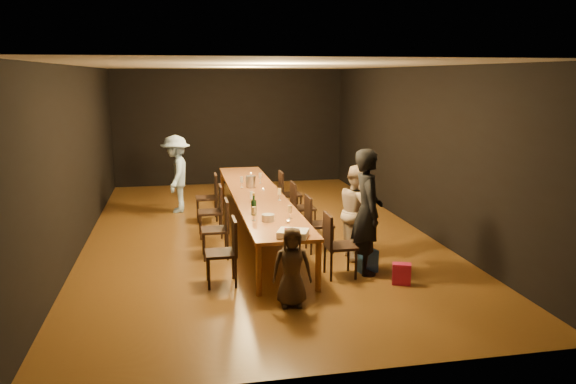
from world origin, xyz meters
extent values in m
plane|color=#3F240F|center=(0.00, 0.00, 0.00)|extent=(10.00, 10.00, 0.00)
cube|color=black|center=(0.00, 5.00, 1.50)|extent=(6.00, 0.04, 3.00)
cube|color=black|center=(0.00, -5.00, 1.50)|extent=(6.00, 0.04, 3.00)
cube|color=black|center=(-3.00, 0.00, 1.50)|extent=(0.04, 10.00, 3.00)
cube|color=black|center=(3.00, 0.00, 1.50)|extent=(0.04, 10.00, 3.00)
cube|color=silver|center=(0.00, 0.00, 3.00)|extent=(6.00, 10.00, 0.04)
cube|color=brown|center=(0.00, 0.00, 0.72)|extent=(0.90, 6.00, 0.05)
cylinder|color=brown|center=(-0.40, -2.90, 0.35)|extent=(0.08, 0.08, 0.70)
cylinder|color=brown|center=(0.40, -2.90, 0.35)|extent=(0.08, 0.08, 0.70)
cylinder|color=brown|center=(-0.40, 2.90, 0.35)|extent=(0.08, 0.08, 0.70)
cylinder|color=brown|center=(0.40, 2.90, 0.35)|extent=(0.08, 0.08, 0.70)
imported|color=black|center=(1.28, -2.30, 0.91)|extent=(0.51, 0.71, 1.83)
imported|color=tan|center=(1.36, -1.61, 0.74)|extent=(0.62, 0.77, 1.48)
imported|color=#99BFED|center=(-1.43, 2.03, 0.81)|extent=(0.71, 1.11, 1.62)
imported|color=#3A2C20|center=(-0.04, -3.29, 0.51)|extent=(0.53, 0.38, 1.01)
cube|color=#BF1C52|center=(1.59, -2.88, 0.15)|extent=(0.29, 0.22, 0.30)
cube|color=#295CB3|center=(1.30, -2.31, 0.17)|extent=(0.30, 0.24, 0.33)
cube|color=white|center=(0.08, -2.80, 0.79)|extent=(0.48, 0.44, 0.09)
cube|color=black|center=(0.08, -2.84, 0.84)|extent=(0.16, 0.14, 0.00)
cube|color=red|center=(0.08, -2.73, 0.84)|extent=(0.20, 0.11, 0.00)
cylinder|color=silver|center=(-0.12, -1.95, 0.80)|extent=(0.19, 0.19, 0.10)
cylinder|color=silver|center=(-0.03, 0.67, 0.86)|extent=(0.20, 0.20, 0.21)
cylinder|color=#B2B7B2|center=(0.15, -2.10, 0.77)|extent=(0.05, 0.05, 0.03)
cylinder|color=#B2B7B2|center=(0.15, 0.28, 0.77)|extent=(0.05, 0.05, 0.03)
cylinder|color=#B2B7B2|center=(0.15, 2.01, 0.77)|extent=(0.05, 0.05, 0.03)
camera|label=1|loc=(-1.38, -9.79, 2.84)|focal=35.00mm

